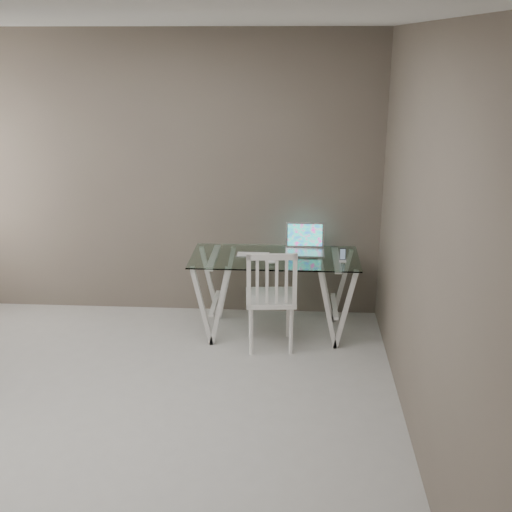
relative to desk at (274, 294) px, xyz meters
The scene contains 7 objects.
room 2.43m from the desk, 121.90° to the right, with size 4.50×4.52×2.71m.
desk is the anchor object (origin of this frame).
chair 0.36m from the desk, 93.20° to the right, with size 0.46×0.46×0.93m.
laptop 0.53m from the desk, 32.83° to the left, with size 0.35×0.32×0.24m.
keyboard 0.42m from the desk, behind, with size 0.31×0.13×0.01m, color silver.
mouse 0.42m from the desk, 96.99° to the right, with size 0.12×0.07×0.04m, color silver.
phone_dock 0.72m from the desk, ahead, with size 0.06×0.06×0.12m.
Camera 1 is at (1.18, -3.69, 2.59)m, focal length 45.00 mm.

